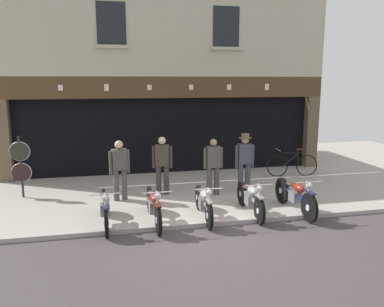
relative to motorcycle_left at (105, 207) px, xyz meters
The scene contains 14 objects.
ground 2.74m from the motorcycle_left, 36.14° to the right, with size 23.01×22.00×0.18m.
shop_facade 6.87m from the motorcycle_left, 71.11° to the left, with size 11.31×4.42×6.72m.
motorcycle_left is the anchor object (origin of this frame).
motorcycle_center_left 1.08m from the motorcycle_left, ahead, with size 0.62×2.09×0.91m.
motorcycle_center 2.24m from the motorcycle_left, ahead, with size 0.62×1.94×0.90m.
motorcycle_center_right 3.41m from the motorcycle_left, ahead, with size 0.62×1.96×0.90m.
motorcycle_right 4.53m from the motorcycle_left, ahead, with size 0.62×2.09×0.93m.
salesman_left 1.89m from the motorcycle_left, 77.65° to the left, with size 0.55×0.30×1.62m.
shopkeeper_center 2.67m from the motorcycle_left, 52.96° to the left, with size 0.55×0.29×1.64m.
salesman_right 3.46m from the motorcycle_left, 30.49° to the left, with size 0.56×0.26×1.59m.
assistant_far_right 4.33m from the motorcycle_left, 24.89° to the left, with size 0.56×0.36×1.70m.
tyre_sign_pole 3.47m from the motorcycle_left, 130.64° to the left, with size 0.53×0.06×1.71m.
advert_board_near 6.86m from the motorcycle_left, 45.12° to the left, with size 0.64×0.03×1.04m.
leaning_bicycle 6.96m from the motorcycle_left, 28.07° to the left, with size 1.73×0.50×0.95m.
Camera 1 is at (-2.01, -7.75, 3.18)m, focal length 35.99 mm.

